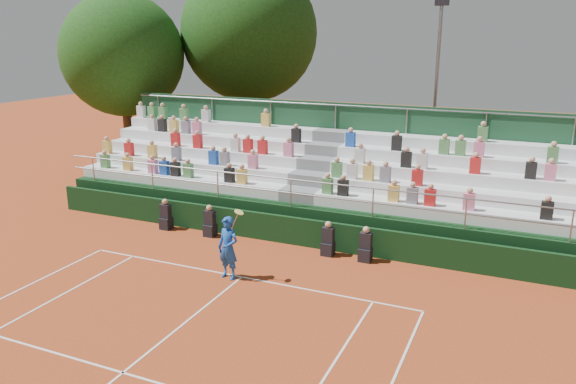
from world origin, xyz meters
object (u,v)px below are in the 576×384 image
at_px(tennis_player, 228,248).
at_px(tree_east, 249,33).
at_px(floodlight_mast, 436,82).
at_px(tree_west, 123,55).

relative_size(tennis_player, tree_east, 0.20).
xyz_separation_m(tennis_player, floodlight_mast, (3.73, 12.74, 4.06)).
bearing_deg(floodlight_mast, tree_west, -172.76).
distance_m(tennis_player, tree_east, 17.64).
relative_size(tennis_player, floodlight_mast, 0.25).
xyz_separation_m(tree_east, floodlight_mast, (10.69, -2.23, -2.16)).
bearing_deg(tennis_player, floodlight_mast, 73.66).
xyz_separation_m(tree_west, floodlight_mast, (16.02, 2.04, -1.04)).
bearing_deg(tree_west, tree_east, 38.65).
height_order(tree_west, tree_east, tree_east).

